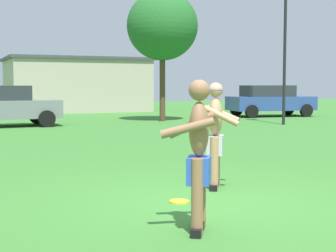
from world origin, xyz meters
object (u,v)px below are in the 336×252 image
at_px(frisbee, 179,201).
at_px(lamp_post, 285,34).
at_px(car_gray_near_post, 0,105).
at_px(tree_left_field, 162,26).
at_px(player_with_cap, 216,130).
at_px(player_in_blue, 198,153).
at_px(car_blue_mid_lot, 270,100).

relative_size(frisbee, lamp_post, 0.05).
xyz_separation_m(car_gray_near_post, tree_left_field, (6.87, 0.35, 3.34)).
xyz_separation_m(player_with_cap, player_in_blue, (-1.33, -2.03, -0.03)).
relative_size(frisbee, tree_left_field, 0.05).
distance_m(player_with_cap, car_gray_near_post, 13.63).
height_order(player_in_blue, car_gray_near_post, player_in_blue).
distance_m(frisbee, tree_left_field, 16.19).
bearing_deg(car_blue_mid_lot, frisbee, -128.08).
distance_m(car_gray_near_post, car_blue_mid_lot, 13.27).
distance_m(player_with_cap, lamp_post, 13.58).
relative_size(player_in_blue, frisbee, 6.15).
relative_size(player_with_cap, frisbee, 6.12).
bearing_deg(car_gray_near_post, player_with_cap, -81.52).
bearing_deg(lamp_post, player_with_cap, -130.51).
xyz_separation_m(player_in_blue, lamp_post, (9.96, 12.14, 2.78)).
height_order(player_with_cap, player_in_blue, player_in_blue).
bearing_deg(car_gray_near_post, tree_left_field, 2.95).
distance_m(player_in_blue, lamp_post, 15.95).
xyz_separation_m(frisbee, lamp_post, (9.58, 10.80, 3.64)).
height_order(player_in_blue, car_blue_mid_lot, player_in_blue).
relative_size(player_in_blue, lamp_post, 0.28).
xyz_separation_m(player_with_cap, tree_left_field, (4.86, 13.83, 3.26)).
xyz_separation_m(car_gray_near_post, car_blue_mid_lot, (13.21, 1.32, 0.00)).
xyz_separation_m(car_blue_mid_lot, tree_left_field, (-6.34, -0.97, 3.34)).
bearing_deg(car_gray_near_post, lamp_post, -17.57).
distance_m(lamp_post, tree_left_field, 5.33).
bearing_deg(tree_left_field, frisbee, -111.78).
bearing_deg(player_in_blue, car_blue_mid_lot, 53.34).
bearing_deg(player_with_cap, frisbee, -143.58).
xyz_separation_m(car_gray_near_post, lamp_post, (10.64, -3.37, 2.83)).
bearing_deg(player_with_cap, car_blue_mid_lot, 52.88).
height_order(car_gray_near_post, car_blue_mid_lot, same).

